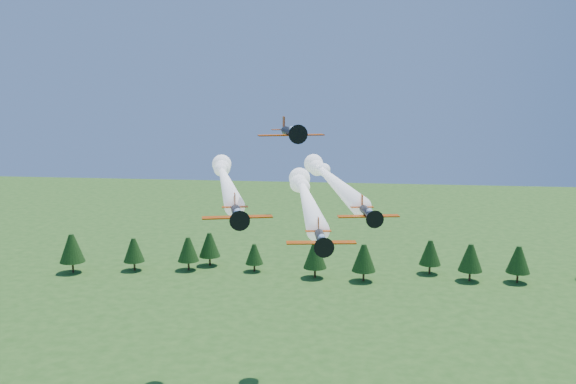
# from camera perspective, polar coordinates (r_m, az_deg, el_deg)

# --- Properties ---
(plane_lead) EXTENTS (12.94, 50.84, 3.70)m
(plane_lead) POSITION_cam_1_polar(r_m,az_deg,el_deg) (95.08, 1.55, -0.21)
(plane_lead) COLOR black
(plane_lead) RESTS_ON ground
(plane_left) EXTENTS (19.65, 53.99, 3.70)m
(plane_left) POSITION_cam_1_polar(r_m,az_deg,el_deg) (105.53, -5.66, 1.25)
(plane_left) COLOR black
(plane_left) RESTS_ON ground
(plane_right) EXTENTS (16.31, 54.73, 3.70)m
(plane_right) POSITION_cam_1_polar(r_m,az_deg,el_deg) (106.38, 3.71, 1.31)
(plane_right) COLOR black
(plane_right) RESTS_ON ground
(plane_slot) EXTENTS (8.48, 9.47, 3.00)m
(plane_slot) POSITION_cam_1_polar(r_m,az_deg,el_deg) (81.98, 0.22, 5.35)
(plane_slot) COLOR black
(plane_slot) RESTS_ON ground
(treeline) EXTENTS (164.89, 20.03, 11.73)m
(treeline) POSITION_cam_1_polar(r_m,az_deg,el_deg) (190.18, 4.12, -5.48)
(treeline) COLOR #382314
(treeline) RESTS_ON ground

